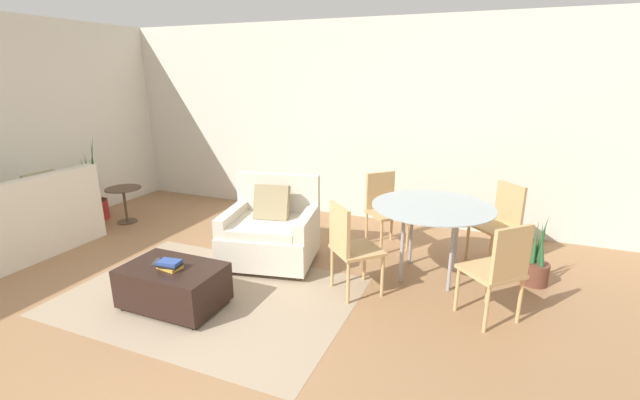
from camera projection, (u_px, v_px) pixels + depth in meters
name	position (u px, v px, depth m)	size (l,w,h in m)	color
ground_plane	(148.00, 361.00, 3.17)	(20.00, 20.00, 0.00)	#936B47
wall_back	(333.00, 121.00, 6.15)	(12.00, 0.06, 2.75)	beige
wall_left	(13.00, 129.00, 5.35)	(0.06, 12.00, 2.75)	beige
area_rug	(210.00, 296.00, 4.10)	(2.68, 1.87, 0.01)	gray
couch	(9.00, 231.00, 4.87)	(0.94, 1.85, 0.95)	beige
armchair	(271.00, 232.00, 4.76)	(1.12, 1.04, 0.94)	beige
ottoman	(173.00, 285.00, 3.85)	(0.88, 0.57, 0.40)	black
book_stack	(170.00, 265.00, 3.75)	(0.22, 0.16, 0.08)	gold
tv_remote_primary	(156.00, 262.00, 3.89)	(0.10, 0.16, 0.01)	#333338
potted_plant	(95.00, 203.00, 6.18)	(0.36, 0.36, 1.21)	maroon
side_table	(124.00, 198.00, 6.00)	(0.48, 0.48, 0.51)	#4C3828
dining_table	(432.00, 213.00, 4.30)	(1.22, 1.22, 0.78)	#99A8AD
dining_chair_near_left	(349.00, 243.00, 4.01)	(0.59, 0.59, 0.90)	tan
dining_chair_near_right	(500.00, 267.00, 3.53)	(0.59, 0.59, 0.90)	tan
dining_chair_far_left	(384.00, 205.00, 5.17)	(0.59, 0.59, 0.90)	tan
dining_chair_far_right	(501.00, 218.00, 4.69)	(0.59, 0.59, 0.90)	tan
potted_plant_small	(536.00, 267.00, 4.28)	(0.25, 0.25, 0.72)	brown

